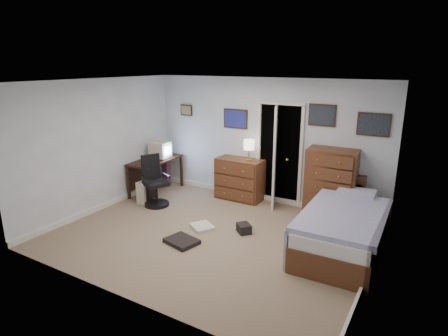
# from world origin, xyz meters

# --- Properties ---
(floor) EXTENTS (5.00, 4.00, 0.02)m
(floor) POSITION_xyz_m (0.00, 0.00, -0.01)
(floor) COLOR gray
(floor) RESTS_ON ground
(computer_desk) EXTENTS (0.69, 1.34, 0.75)m
(computer_desk) POSITION_xyz_m (-2.29, 1.20, 0.58)
(computer_desk) COLOR black
(computer_desk) RESTS_ON floor
(crt_monitor) EXTENTS (0.41, 0.39, 0.36)m
(crt_monitor) POSITION_xyz_m (-2.18, 1.35, 0.94)
(crt_monitor) COLOR beige
(crt_monitor) RESTS_ON computer_desk
(keyboard) EXTENTS (0.18, 0.41, 0.02)m
(keyboard) POSITION_xyz_m (-2.02, 0.85, 0.76)
(keyboard) COLOR beige
(keyboard) RESTS_ON computer_desk
(pc_tower) EXTENTS (0.23, 0.43, 0.45)m
(pc_tower) POSITION_xyz_m (-2.00, 0.65, 0.23)
(pc_tower) COLOR beige
(pc_tower) RESTS_ON floor
(office_chair) EXTENTS (0.65, 0.65, 1.01)m
(office_chair) POSITION_xyz_m (-1.72, 0.60, 0.39)
(office_chair) COLOR black
(office_chair) RESTS_ON floor
(media_stack) EXTENTS (0.15, 0.15, 0.75)m
(media_stack) POSITION_xyz_m (-2.32, 1.70, 0.37)
(media_stack) COLOR maroon
(media_stack) RESTS_ON floor
(low_dresser) EXTENTS (0.97, 0.49, 0.86)m
(low_dresser) POSITION_xyz_m (-0.42, 1.77, 0.43)
(low_dresser) COLOR brown
(low_dresser) RESTS_ON floor
(table_lamp) EXTENTS (0.22, 0.22, 0.42)m
(table_lamp) POSITION_xyz_m (-0.22, 1.78, 1.17)
(table_lamp) COLOR gold
(table_lamp) RESTS_ON low_dresser
(doorway) EXTENTS (0.96, 1.12, 2.05)m
(doorway) POSITION_xyz_m (0.35, 2.27, 1.00)
(doorway) COLOR black
(doorway) RESTS_ON floor
(tall_dresser) EXTENTS (0.91, 0.57, 1.29)m
(tall_dresser) POSITION_xyz_m (1.46, 1.75, 0.65)
(tall_dresser) COLOR brown
(tall_dresser) RESTS_ON floor
(headboard_bookcase) EXTENTS (0.92, 0.26, 0.83)m
(headboard_bookcase) POSITION_xyz_m (1.58, 1.86, 0.44)
(headboard_bookcase) COLOR brown
(headboard_bookcase) RESTS_ON floor
(bed) EXTENTS (1.21, 2.19, 0.71)m
(bed) POSITION_xyz_m (1.98, 0.61, 0.33)
(bed) COLOR brown
(bed) RESTS_ON floor
(wall_posters) EXTENTS (4.38, 0.04, 0.60)m
(wall_posters) POSITION_xyz_m (0.57, 1.98, 1.75)
(wall_posters) COLOR #331E11
(wall_posters) RESTS_ON floor
(floor_clutter) EXTENTS (1.12, 1.24, 0.16)m
(floor_clutter) POSITION_xyz_m (-0.08, -0.09, 0.04)
(floor_clutter) COLOR black
(floor_clutter) RESTS_ON floor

